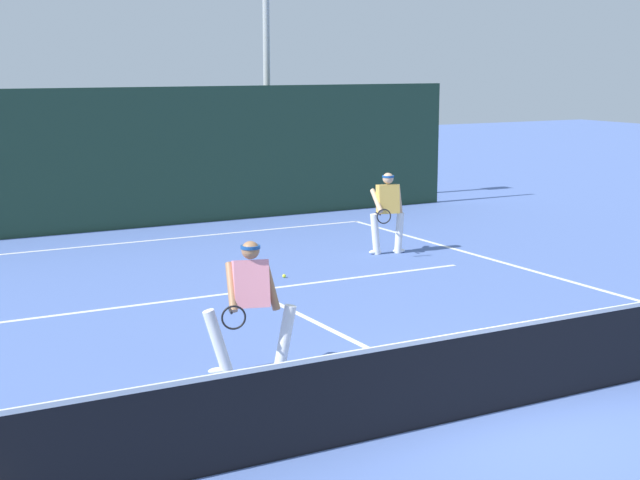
# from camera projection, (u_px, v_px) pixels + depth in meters

# --- Properties ---
(ground_plane) EXTENTS (80.00, 80.00, 0.00)m
(ground_plane) POSITION_uv_depth(u_px,v_px,m) (496.00, 412.00, 10.40)
(ground_plane) COLOR #506AB0
(court_line_baseline_far) EXTENTS (10.37, 0.10, 0.01)m
(court_line_baseline_far) POSITION_uv_depth(u_px,v_px,m) (150.00, 240.00, 20.38)
(court_line_baseline_far) COLOR white
(court_line_baseline_far) RESTS_ON ground_plane
(court_line_service) EXTENTS (8.46, 0.10, 0.01)m
(court_line_service) POSITION_uv_depth(u_px,v_px,m) (252.00, 291.00, 15.90)
(court_line_service) COLOR white
(court_line_service) RESTS_ON ground_plane
(court_line_centre) EXTENTS (0.10, 6.40, 0.01)m
(court_line_centre) POSITION_uv_depth(u_px,v_px,m) (348.00, 338.00, 13.15)
(court_line_centre) COLOR white
(court_line_centre) RESTS_ON ground_plane
(tennis_net) EXTENTS (11.37, 0.09, 1.09)m
(tennis_net) POSITION_uv_depth(u_px,v_px,m) (498.00, 368.00, 10.31)
(tennis_net) COLOR #1E4723
(tennis_net) RESTS_ON ground_plane
(player_near) EXTENTS (1.16, 0.84, 1.66)m
(player_near) POSITION_uv_depth(u_px,v_px,m) (251.00, 301.00, 11.55)
(player_near) COLOR silver
(player_near) RESTS_ON ground_plane
(player_far) EXTENTS (0.94, 0.90, 1.64)m
(player_far) POSITION_uv_depth(u_px,v_px,m) (388.00, 209.00, 18.83)
(player_far) COLOR silver
(player_far) RESTS_ON ground_plane
(tennis_ball) EXTENTS (0.07, 0.07, 0.07)m
(tennis_ball) POSITION_uv_depth(u_px,v_px,m) (284.00, 276.00, 16.86)
(tennis_ball) COLOR #D1E033
(tennis_ball) RESTS_ON ground_plane
(back_fence_windscreen) EXTENTS (17.57, 0.12, 3.23)m
(back_fence_windscreen) POSITION_uv_depth(u_px,v_px,m) (123.00, 159.00, 21.57)
(back_fence_windscreen) COLOR #203A2B
(back_fence_windscreen) RESTS_ON ground_plane
(light_pole) EXTENTS (0.55, 0.44, 7.39)m
(light_pole) POSITION_uv_depth(u_px,v_px,m) (266.00, 33.00, 24.59)
(light_pole) COLOR #9EA39E
(light_pole) RESTS_ON ground_plane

